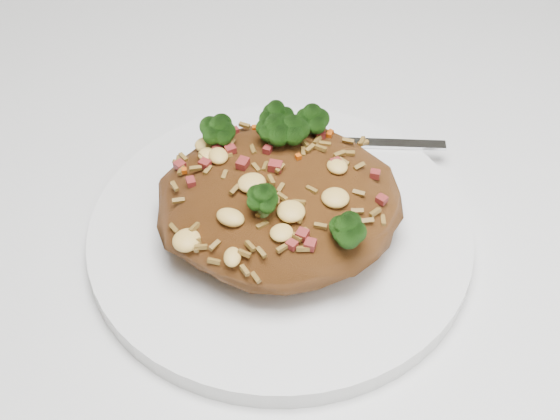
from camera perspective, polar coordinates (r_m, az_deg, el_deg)
The scene contains 4 objects.
dining_table at distance 0.60m, azimuth 4.17°, elevation -6.72°, with size 1.20×0.80×0.75m.
plate at distance 0.51m, azimuth 0.00°, elevation -1.70°, with size 0.25×0.25×0.01m, color white.
fried_rice at distance 0.48m, azimuth 0.01°, elevation 1.45°, with size 0.15×0.14×0.07m.
fork at distance 0.56m, azimuth 4.65°, elevation 4.96°, with size 0.16×0.03×0.00m.
Camera 1 is at (-0.06, -0.36, 1.14)m, focal length 50.00 mm.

